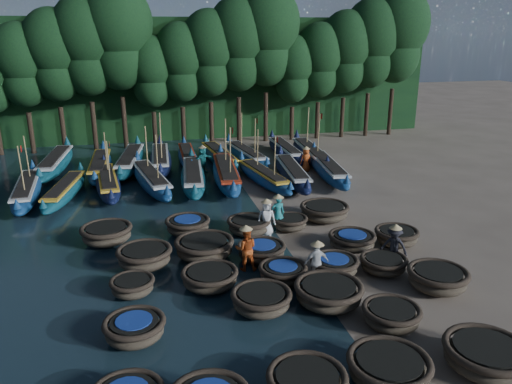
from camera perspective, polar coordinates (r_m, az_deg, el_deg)
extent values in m
plane|color=#7E6E5C|center=(23.04, 2.58, -5.10)|extent=(120.00, 120.00, 0.00)
cube|color=black|center=(44.38, -6.08, 12.79)|extent=(40.00, 3.00, 10.00)
torus|color=#352A1F|center=(13.65, 5.87, -20.25)|extent=(2.14, 2.14, 0.20)
cylinder|color=black|center=(13.63, 5.87, -20.12)|extent=(1.63, 1.63, 0.06)
ellipsoid|color=#4C412F|center=(14.67, 14.91, -19.20)|extent=(2.20, 2.20, 0.68)
torus|color=#352A1F|center=(14.48, 15.01, -18.19)|extent=(2.31, 2.31, 0.21)
cylinder|color=black|center=(14.46, 15.03, -18.06)|extent=(1.76, 1.76, 0.06)
ellipsoid|color=#4C412F|center=(15.98, 24.77, -16.91)|extent=(2.72, 2.72, 0.71)
torus|color=#352A1F|center=(15.80, 24.94, -15.91)|extent=(2.42, 2.42, 0.21)
cylinder|color=black|center=(15.78, 24.96, -15.78)|extent=(1.85, 1.85, 0.06)
ellipsoid|color=#4C412F|center=(16.20, -13.68, -15.20)|extent=(1.88, 1.88, 0.65)
torus|color=#352A1F|center=(16.04, -13.76, -14.30)|extent=(1.93, 1.93, 0.20)
cylinder|color=black|center=(16.02, -13.78, -14.18)|extent=(1.46, 1.46, 0.06)
cylinder|color=navy|center=(16.00, -13.79, -14.06)|extent=(1.12, 1.12, 0.04)
ellipsoid|color=#4C412F|center=(17.19, 0.63, -12.50)|extent=(2.57, 2.57, 0.66)
torus|color=#352A1F|center=(17.03, 0.63, -11.60)|extent=(2.09, 2.09, 0.20)
cylinder|color=black|center=(17.01, 0.63, -11.48)|extent=(1.59, 1.59, 0.06)
ellipsoid|color=#4C412F|center=(17.69, 8.27, -11.63)|extent=(2.59, 2.59, 0.72)
torus|color=#352A1F|center=(17.53, 8.32, -10.67)|extent=(2.41, 2.41, 0.22)
cylinder|color=black|center=(17.51, 8.33, -10.55)|extent=(1.84, 1.84, 0.07)
ellipsoid|color=#4C412F|center=(16.98, 15.19, -13.70)|extent=(2.30, 2.30, 0.63)
torus|color=#352A1F|center=(16.82, 15.27, -12.84)|extent=(1.91, 1.91, 0.19)
cylinder|color=black|center=(16.80, 15.28, -12.72)|extent=(1.44, 1.44, 0.06)
ellipsoid|color=#4C412F|center=(19.59, 20.02, -9.52)|extent=(2.24, 2.24, 0.72)
torus|color=#352A1F|center=(19.44, 20.13, -8.63)|extent=(2.23, 2.23, 0.22)
cylinder|color=black|center=(19.42, 20.14, -8.52)|extent=(1.69, 1.69, 0.07)
ellipsoid|color=#4C412F|center=(18.66, -13.92, -10.59)|extent=(1.64, 1.64, 0.58)
torus|color=#352A1F|center=(18.53, -13.99, -9.84)|extent=(1.62, 1.62, 0.18)
cylinder|color=black|center=(18.51, -13.99, -9.75)|extent=(1.21, 1.21, 0.05)
ellipsoid|color=#4C412F|center=(18.68, -5.30, -9.95)|extent=(2.55, 2.55, 0.63)
torus|color=#352A1F|center=(18.54, -5.32, -9.14)|extent=(2.13, 2.13, 0.19)
cylinder|color=black|center=(18.52, -5.33, -9.04)|extent=(1.63, 1.63, 0.06)
ellipsoid|color=#4C412F|center=(19.04, 3.09, -9.37)|extent=(2.13, 2.13, 0.60)
torus|color=#352A1F|center=(18.91, 3.11, -8.61)|extent=(1.87, 1.87, 0.18)
cylinder|color=black|center=(18.90, 3.11, -8.52)|extent=(1.41, 1.41, 0.05)
cylinder|color=navy|center=(18.88, 3.11, -8.42)|extent=(1.09, 1.09, 0.04)
ellipsoid|color=#4C412F|center=(19.71, 8.92, -8.53)|extent=(2.17, 2.17, 0.63)
torus|color=#352A1F|center=(19.58, 8.97, -7.75)|extent=(1.92, 1.92, 0.19)
cylinder|color=black|center=(19.56, 8.97, -7.65)|extent=(1.45, 1.45, 0.06)
cylinder|color=navy|center=(19.54, 8.98, -7.55)|extent=(1.11, 1.11, 0.04)
ellipsoid|color=#4C412F|center=(20.33, 14.35, -8.12)|extent=(2.21, 2.21, 0.58)
torus|color=#352A1F|center=(20.21, 14.41, -7.43)|extent=(1.87, 1.87, 0.18)
cylinder|color=black|center=(20.20, 14.42, -7.34)|extent=(1.42, 1.42, 0.05)
ellipsoid|color=#4C412F|center=(20.52, -12.61, -7.46)|extent=(2.43, 2.43, 0.75)
torus|color=#352A1F|center=(20.37, -12.68, -6.57)|extent=(2.23, 2.23, 0.23)
cylinder|color=black|center=(20.35, -12.69, -6.45)|extent=(1.68, 1.68, 0.07)
ellipsoid|color=#4C412F|center=(20.90, -5.91, -6.58)|extent=(2.78, 2.78, 0.76)
torus|color=#352A1F|center=(20.76, -5.95, -5.68)|extent=(2.48, 2.48, 0.23)
cylinder|color=black|center=(20.74, -5.95, -5.57)|extent=(1.89, 1.89, 0.07)
ellipsoid|color=#4C412F|center=(20.70, 0.62, -6.95)|extent=(2.35, 2.35, 0.62)
torus|color=#352A1F|center=(20.58, 0.62, -6.22)|extent=(2.04, 2.04, 0.19)
cylinder|color=black|center=(20.56, 0.62, -6.13)|extent=(1.55, 1.55, 0.06)
cylinder|color=navy|center=(20.55, 0.62, -6.03)|extent=(1.19, 1.19, 0.04)
ellipsoid|color=#4C412F|center=(22.02, 10.90, -5.68)|extent=(2.36, 2.36, 0.63)
torus|color=#352A1F|center=(21.90, 10.95, -4.96)|extent=(2.07, 2.07, 0.19)
cylinder|color=black|center=(21.89, 10.96, -4.87)|extent=(1.57, 1.57, 0.06)
cylinder|color=navy|center=(21.87, 10.96, -4.78)|extent=(1.21, 1.21, 0.04)
ellipsoid|color=#4C412F|center=(22.90, 15.74, -5.07)|extent=(1.86, 1.86, 0.65)
torus|color=#352A1F|center=(22.79, 15.81, -4.36)|extent=(1.95, 1.95, 0.20)
cylinder|color=black|center=(22.77, 15.82, -4.27)|extent=(1.47, 1.47, 0.06)
ellipsoid|color=#4C412F|center=(23.12, -16.68, -4.81)|extent=(2.45, 2.45, 0.74)
torus|color=#352A1F|center=(22.99, -16.76, -4.01)|extent=(2.29, 2.29, 0.23)
cylinder|color=black|center=(22.97, -16.77, -3.90)|extent=(1.73, 1.73, 0.07)
ellipsoid|color=#4C412F|center=(23.35, -7.79, -4.02)|extent=(2.43, 2.43, 0.69)
torus|color=#352A1F|center=(23.22, -7.82, -3.27)|extent=(2.10, 2.10, 0.21)
cylinder|color=black|center=(23.21, -7.83, -3.18)|extent=(1.58, 1.58, 0.06)
cylinder|color=navy|center=(23.19, -7.83, -3.08)|extent=(1.22, 1.22, 0.04)
ellipsoid|color=#4C412F|center=(23.18, -0.82, -4.03)|extent=(2.49, 2.49, 0.67)
torus|color=#352A1F|center=(23.06, -0.82, -3.31)|extent=(2.04, 2.04, 0.20)
cylinder|color=black|center=(23.05, -0.82, -3.21)|extent=(1.54, 1.54, 0.06)
ellipsoid|color=#4C412F|center=(23.69, 3.90, -3.68)|extent=(1.69, 1.69, 0.59)
torus|color=#352A1F|center=(23.59, 3.91, -3.06)|extent=(1.69, 1.69, 0.18)
cylinder|color=black|center=(23.58, 3.91, -2.98)|extent=(1.27, 1.27, 0.05)
ellipsoid|color=#4C412F|center=(25.03, 7.82, -2.42)|extent=(2.32, 2.32, 0.73)
torus|color=#352A1F|center=(24.91, 7.85, -1.67)|extent=(2.46, 2.46, 0.22)
cylinder|color=black|center=(24.89, 7.85, -1.58)|extent=(1.88, 1.88, 0.07)
ellipsoid|color=navy|center=(30.45, -24.71, 0.04)|extent=(1.93, 7.87, 0.97)
cone|color=navy|center=(33.93, -24.20, 2.96)|extent=(0.43, 0.43, 0.58)
cone|color=navy|center=(26.69, -25.71, -1.19)|extent=(0.43, 0.43, 0.49)
cube|color=silver|center=(30.34, -24.82, 0.78)|extent=(1.43, 6.09, 0.12)
cube|color=black|center=(30.32, -24.83, 0.92)|extent=(1.12, 5.30, 0.10)
cylinder|color=#997F4C|center=(31.16, -24.69, 3.42)|extent=(0.07, 0.23, 2.73)
cylinder|color=#997F4C|center=(28.63, -25.23, 2.16)|extent=(0.07, 0.23, 2.73)
plane|color=red|center=(28.34, -25.25, 4.49)|extent=(0.00, 0.34, 0.34)
ellipsoid|color=#0F4857|center=(29.78, -21.00, 0.05)|extent=(2.48, 7.25, 0.89)
cone|color=#0F4857|center=(32.83, -19.45, 2.89)|extent=(0.39, 0.39, 0.53)
cone|color=#0F4857|center=(26.49, -23.20, -1.19)|extent=(0.39, 0.39, 0.45)
cube|color=gold|center=(29.68, -21.08, 0.73)|extent=(1.86, 5.61, 0.11)
cube|color=black|center=(29.66, -21.10, 0.87)|extent=(1.51, 4.86, 0.09)
ellipsoid|color=#0D1933|center=(30.40, -16.57, 0.92)|extent=(2.04, 7.66, 0.95)
cone|color=#0D1933|center=(33.80, -17.02, 3.67)|extent=(0.42, 0.42, 0.57)
cone|color=#0D1933|center=(26.71, -16.24, -0.13)|extent=(0.42, 0.42, 0.47)
cube|color=gold|center=(30.29, -16.64, 1.64)|extent=(1.52, 5.93, 0.11)
cube|color=black|center=(30.27, -16.65, 1.78)|extent=(1.20, 5.16, 0.09)
cylinder|color=#997F4C|center=(31.11, -16.77, 4.19)|extent=(0.07, 0.23, 2.65)
cylinder|color=#997F4C|center=(28.63, -16.50, 3.04)|extent=(0.07, 0.23, 2.65)
plane|color=red|center=(28.37, -16.42, 5.32)|extent=(0.00, 0.33, 0.33)
ellipsoid|color=navy|center=(30.29, -11.90, 1.31)|extent=(2.85, 8.26, 1.02)
cone|color=navy|center=(33.88, -13.42, 4.15)|extent=(0.45, 0.45, 0.61)
cone|color=navy|center=(26.41, -10.12, 0.30)|extent=(0.45, 0.45, 0.51)
cube|color=silver|center=(30.18, -11.95, 2.08)|extent=(2.14, 6.39, 0.12)
cube|color=black|center=(30.15, -11.96, 2.23)|extent=(1.73, 5.54, 0.10)
cylinder|color=#997F4C|center=(31.06, -12.39, 4.80)|extent=(0.07, 0.24, 2.84)
cylinder|color=#997F4C|center=(28.44, -11.24, 3.65)|extent=(0.07, 0.24, 2.84)
plane|color=red|center=(28.20, -11.09, 6.13)|extent=(0.00, 0.36, 0.36)
ellipsoid|color=#0F4857|center=(30.41, -7.21, 1.63)|extent=(2.27, 8.31, 1.03)
cone|color=#0F4857|center=(34.10, -7.41, 4.60)|extent=(0.45, 0.45, 0.62)
cone|color=#0F4857|center=(26.40, -7.05, 0.47)|extent=(0.45, 0.45, 0.51)
cube|color=silver|center=(30.29, -7.24, 2.41)|extent=(1.69, 6.43, 0.12)
cube|color=black|center=(30.27, -7.24, 2.56)|extent=(1.33, 5.59, 0.10)
ellipsoid|color=navy|center=(30.75, -3.42, 1.99)|extent=(2.35, 8.78, 1.08)
cone|color=navy|center=(34.65, -4.10, 5.04)|extent=(0.48, 0.48, 0.65)
cone|color=navy|center=(26.53, -2.60, 0.82)|extent=(0.48, 0.48, 0.54)
cube|color=#B22E15|center=(30.62, -3.44, 2.81)|extent=(1.75, 6.80, 0.13)
cube|color=black|center=(30.60, -3.44, 2.97)|extent=(1.38, 5.91, 0.11)
cylinder|color=#997F4C|center=(31.58, -3.51, 5.68)|extent=(0.08, 0.26, 3.04)
cylinder|color=#997F4C|center=(28.74, -2.97, 4.43)|extent=(0.08, 0.26, 3.04)
plane|color=red|center=(28.47, -2.68, 7.03)|extent=(0.00, 0.38, 0.38)
ellipsoid|color=navy|center=(30.44, 0.85, 1.70)|extent=(2.53, 7.51, 0.92)
cone|color=navy|center=(33.49, -1.67, 4.29)|extent=(0.41, 0.41, 0.55)
cone|color=navy|center=(27.17, 3.96, 0.83)|extent=(0.41, 0.41, 0.46)
cube|color=gold|center=(30.33, 0.86, 2.40)|extent=(1.90, 5.81, 0.11)
cube|color=black|center=(30.31, 0.86, 2.53)|extent=(1.53, 5.04, 0.09)
cylinder|color=#997F4C|center=(31.07, 0.18, 4.86)|extent=(0.06, 0.22, 2.59)
cylinder|color=#997F4C|center=(28.87, 2.16, 3.81)|extent=(0.06, 0.22, 2.59)
plane|color=red|center=(28.67, 2.44, 6.02)|extent=(0.00, 0.32, 0.32)
ellipsoid|color=#0D1933|center=(31.08, 4.14, 2.08)|extent=(2.25, 8.19, 1.01)
cone|color=#0D1933|center=(34.65, 2.80, 4.92)|extent=(0.44, 0.44, 0.61)
cone|color=#0D1933|center=(27.23, 5.90, 1.02)|extent=(0.44, 0.44, 0.51)
cube|color=silver|center=(30.96, 4.16, 2.84)|extent=(1.68, 6.34, 0.12)
cube|color=black|center=(30.94, 4.16, 2.98)|extent=(1.33, 5.51, 0.10)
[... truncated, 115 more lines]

